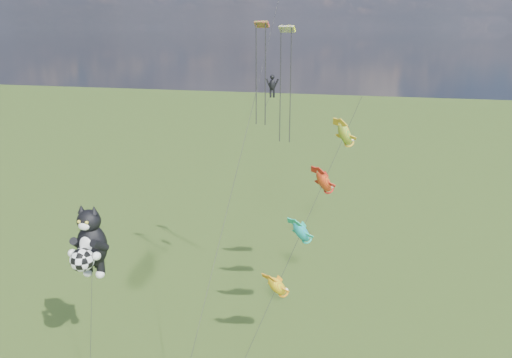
# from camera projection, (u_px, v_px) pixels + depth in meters

# --- Properties ---
(cat_kite_rig) EXTENTS (2.40, 4.12, 11.28)m
(cat_kite_rig) POSITION_uv_depth(u_px,v_px,m) (89.00, 244.00, 32.71)
(cat_kite_rig) COLOR brown
(cat_kite_rig) RESTS_ON ground
(fish_windsock_rig) EXTENTS (6.69, 14.59, 16.96)m
(fish_windsock_rig) POSITION_uv_depth(u_px,v_px,m) (313.00, 207.00, 36.99)
(fish_windsock_rig) COLOR brown
(fish_windsock_rig) RESTS_ON ground
(parafoil_rig) EXTENTS (3.97, 17.35, 26.93)m
(parafoil_rig) POSITION_uv_depth(u_px,v_px,m) (271.00, 82.00, 36.71)
(parafoil_rig) COLOR brown
(parafoil_rig) RESTS_ON ground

